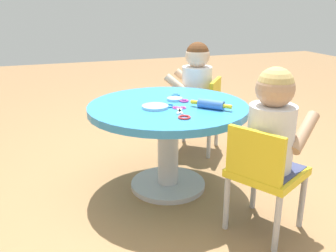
% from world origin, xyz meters
% --- Properties ---
extents(ground_plane, '(10.00, 10.00, 0.00)m').
position_xyz_m(ground_plane, '(0.00, 0.00, 0.00)').
color(ground_plane, '#9E7247').
extents(craft_table, '(0.89, 0.89, 0.51)m').
position_xyz_m(craft_table, '(0.00, 0.00, 0.39)').
color(craft_table, silver).
rests_on(craft_table, ground).
extents(child_chair_left, '(0.41, 0.41, 0.54)m').
position_xyz_m(child_chair_left, '(-0.57, -0.27, 0.31)').
color(child_chair_left, '#B7B7BC').
rests_on(child_chair_left, ground).
extents(seated_child_left, '(0.40, 0.43, 0.51)m').
position_xyz_m(seated_child_left, '(-0.55, -0.30, 0.53)').
color(seated_child_left, '#3F4772').
rests_on(seated_child_left, ground).
extents(child_chair_right, '(0.42, 0.42, 0.54)m').
position_xyz_m(child_chair_right, '(0.47, -0.42, 0.31)').
color(child_chair_right, '#B7B7BC').
rests_on(child_chair_right, ground).
extents(seated_child_right, '(0.42, 0.44, 0.51)m').
position_xyz_m(seated_child_right, '(0.49, -0.38, 0.53)').
color(seated_child_right, '#3F4772').
rests_on(seated_child_right, ground).
extents(rolling_pin, '(0.18, 0.17, 0.05)m').
position_xyz_m(rolling_pin, '(-0.16, -0.19, 0.53)').
color(rolling_pin, '#3F72CC').
rests_on(rolling_pin, craft_table).
extents(craft_scissors, '(0.14, 0.10, 0.01)m').
position_xyz_m(craft_scissors, '(-0.12, -0.02, 0.51)').
color(craft_scissors, silver).
rests_on(craft_scissors, craft_table).
extents(playdough_blob_0, '(0.09, 0.09, 0.01)m').
position_xyz_m(playdough_blob_0, '(0.07, -0.07, 0.52)').
color(playdough_blob_0, '#8CCCF2').
rests_on(playdough_blob_0, craft_table).
extents(playdough_blob_1, '(0.14, 0.14, 0.01)m').
position_xyz_m(playdough_blob_1, '(-0.05, 0.09, 0.52)').
color(playdough_blob_1, '#8CCCF2').
rests_on(playdough_blob_1, craft_table).
extents(cookie_cutter_0, '(0.05, 0.05, 0.01)m').
position_xyz_m(cookie_cutter_0, '(0.02, -0.11, 0.51)').
color(cookie_cutter_0, '#D83FA5').
rests_on(cookie_cutter_0, craft_table).
extents(cookie_cutter_1, '(0.06, 0.06, 0.01)m').
position_xyz_m(cookie_cutter_1, '(-0.27, 0.01, 0.51)').
color(cookie_cutter_1, red).
rests_on(cookie_cutter_1, craft_table).
extents(cookie_cutter_2, '(0.05, 0.05, 0.01)m').
position_xyz_m(cookie_cutter_2, '(0.17, -0.11, 0.51)').
color(cookie_cutter_2, '#3F99D8').
rests_on(cookie_cutter_2, craft_table).
extents(cookie_cutter_3, '(0.07, 0.07, 0.01)m').
position_xyz_m(cookie_cutter_3, '(-0.04, 0.01, 0.51)').
color(cookie_cutter_3, '#3F99D8').
rests_on(cookie_cutter_3, craft_table).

